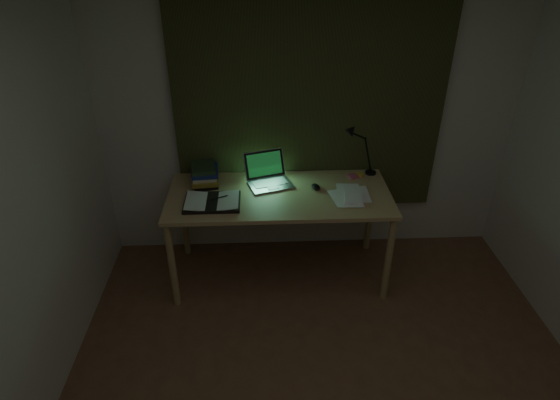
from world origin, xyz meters
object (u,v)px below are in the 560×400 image
Objects in this scene: laptop at (271,172)px; desk at (279,235)px; loose_papers at (347,197)px; open_textbook at (212,202)px; book_stack at (204,174)px; desk_lamp at (373,147)px.

desk is at bearing -81.60° from laptop.
loose_papers is (0.59, -0.22, -0.11)m from laptop.
desk is 0.68m from open_textbook.
open_textbook is at bearing -165.93° from desk.
book_stack is 1.17m from loose_papers.
desk_lamp reaches higher than loose_papers.
book_stack reaches higher than desk.
book_stack is (-0.54, 0.07, -0.04)m from laptop.
desk_lamp reaches higher than book_stack.
desk_lamp is (1.40, 0.11, 0.16)m from book_stack.
laptop is 0.64m from loose_papers.
laptop is at bearing 159.41° from loose_papers.
laptop reaches higher than book_stack.
laptop is 0.89m from desk_lamp.
desk_lamp is at bearing 21.25° from desk.
desk_lamp is (0.86, 0.18, 0.12)m from laptop.
desk is at bearing -166.96° from desk_lamp.
desk_lamp is (0.27, 0.40, 0.24)m from loose_papers.
open_textbook is 1.32× the size of loose_papers.
open_textbook reaches higher than desk.
open_textbook is at bearing -169.72° from desk_lamp.
laptop is 1.52× the size of book_stack.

